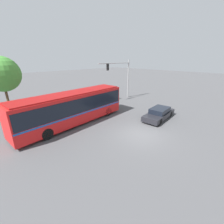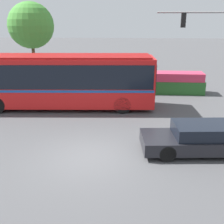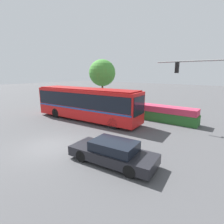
% 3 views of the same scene
% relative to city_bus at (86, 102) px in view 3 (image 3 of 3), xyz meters
% --- Properties ---
extents(ground_plane, '(140.00, 140.00, 0.00)m').
position_rel_city_bus_xyz_m(ground_plane, '(2.81, -6.30, -1.84)').
color(ground_plane, '#4C4C4F').
extents(city_bus, '(11.79, 3.20, 3.23)m').
position_rel_city_bus_xyz_m(city_bus, '(0.00, 0.00, 0.00)').
color(city_bus, red).
rests_on(city_bus, ground).
extents(sedan_foreground, '(4.88, 2.19, 1.23)m').
position_rel_city_bus_xyz_m(sedan_foreground, '(7.37, -5.51, -1.25)').
color(sedan_foreground, black).
rests_on(sedan_foreground, ground).
extents(traffic_light_pole, '(6.44, 0.24, 6.13)m').
position_rel_city_bus_xyz_m(traffic_light_pole, '(10.79, 3.16, 2.27)').
color(traffic_light_pole, gray).
rests_on(traffic_light_pole, ground).
extents(flowering_hedge, '(8.97, 1.44, 1.53)m').
position_rel_city_bus_xyz_m(flowering_hedge, '(5.32, 4.13, -1.08)').
color(flowering_hedge, '#286028').
rests_on(flowering_hedge, ground).
extents(street_tree_left, '(3.81, 3.81, 6.62)m').
position_rel_city_bus_xyz_m(street_tree_left, '(-3.97, 7.41, 2.87)').
color(street_tree_left, brown).
rests_on(street_tree_left, ground).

